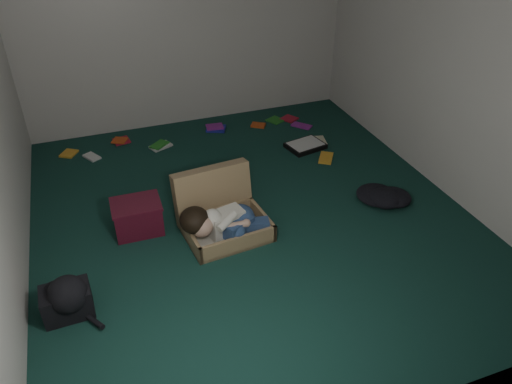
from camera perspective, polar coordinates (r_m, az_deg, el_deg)
floor at (r=4.81m, az=-0.61°, el=-2.55°), size 4.50×4.50×0.00m
wall_back at (r=6.25m, az=-8.03°, el=19.01°), size 4.50×0.00×4.50m
wall_front at (r=2.46m, az=17.24°, el=-6.93°), size 4.50×0.00×4.50m
wall_right at (r=5.16m, az=21.39°, el=14.01°), size 0.00×4.50×4.50m
suitcase at (r=4.56m, az=-4.03°, el=-2.45°), size 0.80×0.78×0.54m
person at (r=4.38m, az=-3.74°, el=-3.43°), size 0.80×0.38×0.33m
maroon_bin at (r=4.65m, az=-13.38°, el=-2.76°), size 0.45×0.35×0.30m
backpack at (r=4.01m, az=-20.81°, el=-11.56°), size 0.45×0.37×0.26m
clothing_pile at (r=5.20m, az=14.98°, el=0.19°), size 0.49×0.41×0.15m
paper_tray at (r=5.97m, az=5.67°, el=5.31°), size 0.48×0.40×0.06m
book_scatter at (r=6.18m, az=-3.80°, el=6.27°), size 3.06×1.47×0.02m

